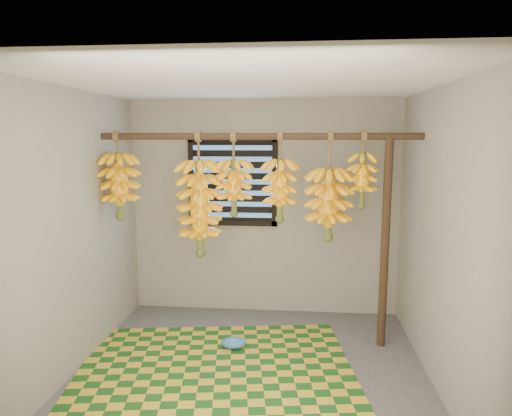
# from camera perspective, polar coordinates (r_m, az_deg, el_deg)

# --- Properties ---
(floor) EXTENTS (3.00, 3.00, 0.01)m
(floor) POSITION_cam_1_polar(r_m,az_deg,el_deg) (4.10, -0.78, -20.32)
(floor) COLOR #474747
(floor) RESTS_ON ground
(ceiling) EXTENTS (3.00, 3.00, 0.01)m
(ceiling) POSITION_cam_1_polar(r_m,az_deg,el_deg) (3.60, -0.86, 15.43)
(ceiling) COLOR silver
(ceiling) RESTS_ON wall_back
(wall_back) EXTENTS (3.00, 0.01, 2.40)m
(wall_back) POSITION_cam_1_polar(r_m,az_deg,el_deg) (5.14, 1.01, -0.02)
(wall_back) COLOR gray
(wall_back) RESTS_ON floor
(wall_left) EXTENTS (0.01, 3.00, 2.40)m
(wall_left) POSITION_cam_1_polar(r_m,az_deg,el_deg) (4.11, -22.21, -2.94)
(wall_left) COLOR gray
(wall_left) RESTS_ON floor
(wall_right) EXTENTS (0.01, 3.00, 2.40)m
(wall_right) POSITION_cam_1_polar(r_m,az_deg,el_deg) (3.81, 22.36, -3.83)
(wall_right) COLOR gray
(wall_right) RESTS_ON floor
(window) EXTENTS (1.00, 0.04, 1.00)m
(window) POSITION_cam_1_polar(r_m,az_deg,el_deg) (5.11, -2.92, 3.31)
(window) COLOR black
(window) RESTS_ON wall_back
(hanging_pole) EXTENTS (3.00, 0.06, 0.06)m
(hanging_pole) POSITION_cam_1_polar(r_m,az_deg,el_deg) (4.27, 0.19, 8.95)
(hanging_pole) COLOR #3B2617
(hanging_pole) RESTS_ON wall_left
(support_post) EXTENTS (0.08, 0.08, 2.00)m
(support_post) POSITION_cam_1_polar(r_m,az_deg,el_deg) (4.44, 15.83, -4.39)
(support_post) COLOR #3B2617
(support_post) RESTS_ON floor
(woven_mat) EXTENTS (2.61, 2.21, 0.01)m
(woven_mat) POSITION_cam_1_polar(r_m,az_deg,el_deg) (4.15, -5.12, -19.80)
(woven_mat) COLOR #174E17
(woven_mat) RESTS_ON floor
(plastic_bag) EXTENTS (0.25, 0.20, 0.10)m
(plastic_bag) POSITION_cam_1_polar(r_m,az_deg,el_deg) (4.52, -2.80, -16.48)
(plastic_bag) COLOR teal
(plastic_bag) RESTS_ON woven_mat
(banana_bunch_a) EXTENTS (0.37, 0.37, 0.85)m
(banana_bunch_a) POSITION_cam_1_polar(r_m,az_deg,el_deg) (4.62, -16.73, 2.63)
(banana_bunch_a) COLOR brown
(banana_bunch_a) RESTS_ON hanging_pole
(banana_bunch_b) EXTENTS (0.42, 0.42, 1.19)m
(banana_bunch_b) POSITION_cam_1_polar(r_m,az_deg,el_deg) (4.41, -7.06, -0.04)
(banana_bunch_b) COLOR brown
(banana_bunch_b) RESTS_ON hanging_pole
(banana_bunch_c) EXTENTS (0.33, 0.33, 0.80)m
(banana_bunch_c) POSITION_cam_1_polar(r_m,az_deg,el_deg) (4.33, -2.78, 2.58)
(banana_bunch_c) COLOR brown
(banana_bunch_c) RESTS_ON hanging_pole
(banana_bunch_d) EXTENTS (0.31, 0.31, 0.85)m
(banana_bunch_d) POSITION_cam_1_polar(r_m,az_deg,el_deg) (4.29, 3.01, 2.22)
(banana_bunch_d) COLOR brown
(banana_bunch_d) RESTS_ON hanging_pole
(banana_bunch_e) EXTENTS (0.41, 0.41, 1.01)m
(banana_bunch_e) POSITION_cam_1_polar(r_m,az_deg,el_deg) (4.31, 9.07, 0.43)
(banana_bunch_e) COLOR brown
(banana_bunch_e) RESTS_ON hanging_pole
(banana_bunch_f) EXTENTS (0.26, 0.26, 0.71)m
(banana_bunch_f) POSITION_cam_1_polar(r_m,az_deg,el_deg) (4.31, 13.13, 3.41)
(banana_bunch_f) COLOR brown
(banana_bunch_f) RESTS_ON hanging_pole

